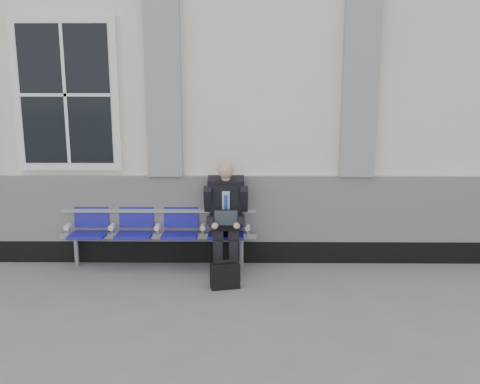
{
  "coord_description": "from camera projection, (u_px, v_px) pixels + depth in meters",
  "views": [
    {
      "loc": [
        2.64,
        -5.47,
        2.46
      ],
      "look_at": [
        2.58,
        0.9,
        1.1
      ],
      "focal_mm": 40.0,
      "sensor_mm": 36.0,
      "label": 1
    }
  ],
  "objects": [
    {
      "name": "ground",
      "position": [
        6.0,
        306.0,
        5.89
      ],
      "size": [
        70.0,
        70.0,
        0.0
      ],
      "primitive_type": "plane",
      "color": "slate",
      "rests_on": "ground"
    },
    {
      "name": "station_building",
      "position": [
        84.0,
        93.0,
        8.82
      ],
      "size": [
        14.4,
        4.4,
        4.49
      ],
      "color": "silver",
      "rests_on": "ground"
    },
    {
      "name": "bench",
      "position": [
        158.0,
        226.0,
        7.05
      ],
      "size": [
        2.6,
        0.47,
        0.91
      ],
      "color": "#9EA0A3",
      "rests_on": "ground"
    },
    {
      "name": "businessman",
      "position": [
        226.0,
        212.0,
        6.87
      ],
      "size": [
        0.57,
        0.77,
        1.42
      ],
      "color": "black",
      "rests_on": "ground"
    },
    {
      "name": "briefcase",
      "position": [
        225.0,
        275.0,
        6.36
      ],
      "size": [
        0.37,
        0.22,
        0.35
      ],
      "color": "black",
      "rests_on": "ground"
    }
  ]
}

